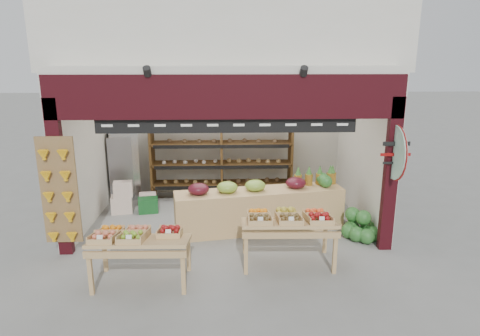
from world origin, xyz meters
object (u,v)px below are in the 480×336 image
refrigerator (124,164)px  display_table_right (288,220)px  display_table_left (134,238)px  watermelon_pile (361,228)px  back_shelving (222,150)px  cardboard_stack (134,200)px  mid_counter (259,208)px

refrigerator → display_table_right: bearing=-64.6°
display_table_left → refrigerator: bearing=104.8°
display_table_left → watermelon_pile: display_table_left is taller
back_shelving → refrigerator: 2.32m
cardboard_stack → display_table_left: display_table_left is taller
cardboard_stack → watermelon_pile: size_ratio=1.39×
display_table_right → watermelon_pile: size_ratio=2.03×
refrigerator → watermelon_pile: size_ratio=2.17×
display_table_right → watermelon_pile: bearing=31.4°
display_table_left → back_shelving: bearing=71.6°
mid_counter → watermelon_pile: size_ratio=4.42×
back_shelving → display_table_left: (-1.25, -3.76, -0.47)m
back_shelving → cardboard_stack: size_ratio=3.13×
display_table_left → display_table_right: bearing=12.3°
cardboard_stack → mid_counter: bearing=-22.8°
refrigerator → cardboard_stack: (0.39, -0.94, -0.55)m
back_shelving → watermelon_pile: 3.62m
refrigerator → display_table_right: 4.80m
back_shelving → display_table_left: size_ratio=2.25×
display_table_right → watermelon_pile: 1.84m
cardboard_stack → display_table_left: 3.08m
mid_counter → display_table_right: (0.36, -1.36, 0.31)m
cardboard_stack → mid_counter: (2.63, -1.11, 0.19)m
cardboard_stack → watermelon_pile: bearing=-19.1°
display_table_right → back_shelving: bearing=108.5°
cardboard_stack → refrigerator: bearing=112.3°
mid_counter → display_table_left: mid_counter is taller
mid_counter → cardboard_stack: bearing=157.2°
refrigerator → display_table_left: (1.04, -3.92, -0.09)m
mid_counter → watermelon_pile: bearing=-13.6°
display_table_left → display_table_right: size_ratio=0.96×
back_shelving → refrigerator: bearing=175.8°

